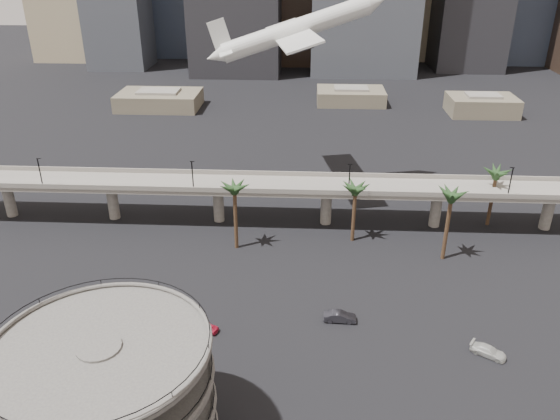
# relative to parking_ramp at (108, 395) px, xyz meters

# --- Properties ---
(parking_ramp) EXTENTS (22.20, 22.20, 17.35)m
(parking_ramp) POSITION_rel_parking_ramp_xyz_m (0.00, 0.00, 0.00)
(parking_ramp) COLOR #4D4A48
(parking_ramp) RESTS_ON ground
(overpass) EXTENTS (130.00, 9.30, 14.70)m
(overpass) POSITION_rel_parking_ramp_xyz_m (13.00, 59.00, -2.50)
(overpass) COLOR slate
(overpass) RESTS_ON ground
(palm_trees) EXTENTS (54.40, 18.40, 14.00)m
(palm_trees) POSITION_rel_parking_ramp_xyz_m (34.48, 51.47, 1.46)
(palm_trees) COLOR #4A3020
(palm_trees) RESTS_ON ground
(low_buildings) EXTENTS (135.00, 27.50, 6.80)m
(low_buildings) POSITION_rel_parking_ramp_xyz_m (19.89, 146.30, -6.97)
(low_buildings) COLOR brown
(low_buildings) RESTS_ON ground
(airborne_jet) EXTENTS (38.00, 34.22, 14.78)m
(airborne_jet) POSITION_rel_parking_ramp_xyz_m (16.82, 75.28, 25.90)
(airborne_jet) COLOR silver
(airborne_jet) RESTS_ON ground
(car_a) EXTENTS (4.71, 2.98, 1.49)m
(car_a) POSITION_rel_parking_ramp_xyz_m (5.28, 23.15, -9.09)
(car_a) COLOR #B71A36
(car_a) RESTS_ON ground
(car_b) EXTENTS (5.00, 1.89, 1.63)m
(car_b) POSITION_rel_parking_ramp_xyz_m (25.44, 26.49, -9.02)
(car_b) COLOR #232329
(car_b) RESTS_ON ground
(car_c) EXTENTS (5.21, 4.28, 1.42)m
(car_c) POSITION_rel_parking_ramp_xyz_m (45.71, 19.92, -9.13)
(car_c) COLOR #BABBB7
(car_c) RESTS_ON ground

